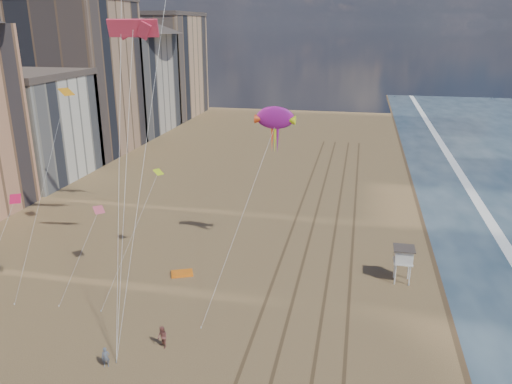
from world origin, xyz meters
TOP-DOWN VIEW (x-y plane):
  - wet_sand at (19.00, 40.00)m, footprint 260.00×260.00m
  - foam at (23.20, 40.00)m, footprint 260.00×260.00m
  - tracks at (2.55, 30.00)m, footprint 7.68×120.00m
  - buildings at (-45.73, 65.59)m, footprint 34.72×131.35m
  - lifeguard_stand at (11.06, 29.71)m, footprint 2.00×2.00m
  - grounded_kite at (-10.38, 26.65)m, footprint 2.50×2.09m
  - show_kite at (-2.03, 32.07)m, footprint 4.10×7.48m
  - kite_flyer_a at (-10.93, 12.02)m, footprint 0.68×0.60m
  - kite_flyer_b at (-7.73, 15.03)m, footprint 1.12×1.09m
  - small_kites at (-19.82, 26.24)m, footprint 11.22×12.77m

SIDE VIEW (x-z plane):
  - wet_sand at x=19.00m, z-range 0.00..0.00m
  - foam at x=23.20m, z-range 0.00..0.00m
  - tracks at x=2.55m, z-range 0.00..0.01m
  - grounded_kite at x=-10.38m, z-range 0.00..0.24m
  - kite_flyer_a at x=-10.93m, z-range 0.00..1.58m
  - kite_flyer_b at x=-7.73m, z-range 0.00..1.82m
  - lifeguard_stand at x=11.06m, z-range 0.98..4.59m
  - small_kites at x=-19.82m, z-range 6.30..17.51m
  - buildings at x=-45.73m, z-range -0.95..28.05m
  - show_kite at x=-2.03m, z-range 4.99..25.32m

